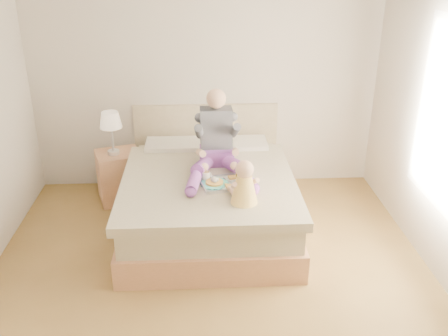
{
  "coord_description": "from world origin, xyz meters",
  "views": [
    {
      "loc": [
        -0.07,
        -3.55,
        2.71
      ],
      "look_at": [
        0.16,
        0.92,
        0.7
      ],
      "focal_mm": 40.0,
      "sensor_mm": 36.0,
      "label": 1
    }
  ],
  "objects_px": {
    "tray": "(223,182)",
    "baby": "(244,185)",
    "nightstand": "(120,176)",
    "adult": "(217,146)",
    "bed": "(208,195)"
  },
  "relations": [
    {
      "from": "tray",
      "to": "baby",
      "type": "height_order",
      "value": "baby"
    },
    {
      "from": "nightstand",
      "to": "tray",
      "type": "xyz_separation_m",
      "value": [
        1.14,
        -0.93,
        0.35
      ]
    },
    {
      "from": "tray",
      "to": "baby",
      "type": "bearing_deg",
      "value": -80.0
    },
    {
      "from": "nightstand",
      "to": "adult",
      "type": "xyz_separation_m",
      "value": [
        1.1,
        -0.53,
        0.56
      ]
    },
    {
      "from": "nightstand",
      "to": "tray",
      "type": "bearing_deg",
      "value": -56.69
    },
    {
      "from": "bed",
      "to": "tray",
      "type": "height_order",
      "value": "bed"
    },
    {
      "from": "bed",
      "to": "tray",
      "type": "xyz_separation_m",
      "value": [
        0.14,
        -0.34,
        0.32
      ]
    },
    {
      "from": "adult",
      "to": "tray",
      "type": "bearing_deg",
      "value": -86.19
    },
    {
      "from": "bed",
      "to": "nightstand",
      "type": "bearing_deg",
      "value": 149.58
    },
    {
      "from": "tray",
      "to": "baby",
      "type": "relative_size",
      "value": 1.24
    },
    {
      "from": "bed",
      "to": "tray",
      "type": "relative_size",
      "value": 4.37
    },
    {
      "from": "nightstand",
      "to": "baby",
      "type": "bearing_deg",
      "value": -62.36
    },
    {
      "from": "nightstand",
      "to": "baby",
      "type": "distance_m",
      "value": 1.9
    },
    {
      "from": "bed",
      "to": "adult",
      "type": "xyz_separation_m",
      "value": [
        0.1,
        0.06,
        0.53
      ]
    },
    {
      "from": "nightstand",
      "to": "tray",
      "type": "relative_size",
      "value": 1.16
    }
  ]
}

